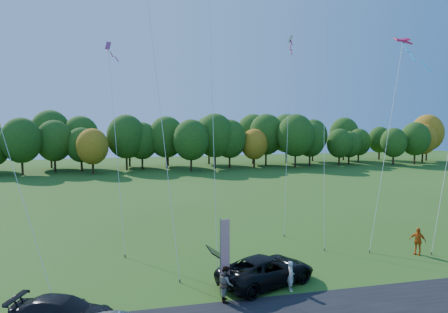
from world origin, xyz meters
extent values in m
plane|color=#2E5416|center=(0.00, 0.00, 0.00)|extent=(160.00, 160.00, 0.00)
imported|color=black|center=(1.24, 0.72, 0.84)|extent=(6.62, 4.81, 1.67)
imported|color=black|center=(-9.60, -2.04, 0.72)|extent=(5.35, 3.67, 1.44)
imported|color=silver|center=(2.25, -0.48, 0.84)|extent=(0.50, 0.67, 1.68)
imported|color=gray|center=(-1.59, -0.93, 0.94)|extent=(0.82, 0.99, 1.87)
imported|color=orange|center=(13.39, 3.32, 0.96)|extent=(1.06, 1.18, 1.93)
cylinder|color=#999999|center=(-1.76, -0.29, 2.16)|extent=(0.06, 0.06, 4.33)
cube|color=red|center=(-1.49, -0.26, 2.60)|extent=(0.54, 0.10, 3.25)
cube|color=navy|center=(-1.49, -0.23, 3.80)|extent=(0.54, 0.09, 0.84)
cylinder|color=#4C3F33|center=(-3.62, 2.16, 0.10)|extent=(0.08, 0.08, 0.20)
cylinder|color=#4C3F33|center=(7.39, 5.58, 0.10)|extent=(0.08, 0.08, 0.20)
cylinder|color=#4C3F33|center=(-1.49, 1.54, 0.10)|extent=(0.08, 0.08, 0.20)
cylinder|color=#4C3F33|center=(10.31, 4.41, 0.10)|extent=(0.08, 0.08, 0.20)
cube|color=#FF1C53|center=(16.37, 9.94, 15.95)|extent=(3.24, 1.13, 1.23)
cylinder|color=#4C3F33|center=(-10.46, 1.05, 0.10)|extent=(0.08, 0.08, 0.20)
cylinder|color=#4C3F33|center=(5.93, 9.76, 0.10)|extent=(0.08, 0.08, 0.20)
cube|color=white|center=(8.75, 15.84, 16.79)|extent=(1.13, 1.13, 1.34)
cylinder|color=#4C3F33|center=(-6.66, 7.62, 0.10)|extent=(0.08, 0.08, 0.20)
cube|color=#DF4ACD|center=(-7.55, 15.80, 15.56)|extent=(1.07, 1.07, 1.26)
cylinder|color=#4C3F33|center=(14.29, 2.96, 0.10)|extent=(0.08, 0.08, 0.20)
camera|label=1|loc=(-7.04, -22.53, 9.81)|focal=35.00mm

